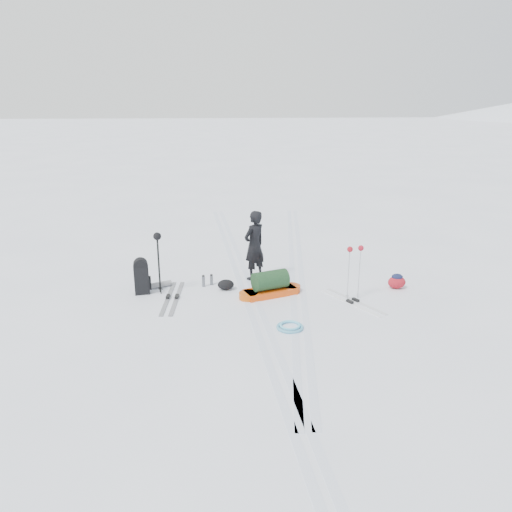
% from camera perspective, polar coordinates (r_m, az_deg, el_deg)
% --- Properties ---
extents(ground, '(200.00, 200.00, 0.00)m').
position_cam_1_polar(ground, '(11.50, -0.66, -4.71)').
color(ground, white).
rests_on(ground, ground).
extents(snow_hill_backdrop, '(359.50, 192.00, 162.45)m').
position_cam_1_polar(snow_hill_backdrop, '(135.54, 25.13, -16.93)').
color(snow_hill_backdrop, white).
rests_on(snow_hill_backdrop, ground).
extents(ski_tracks, '(3.38, 17.97, 0.01)m').
position_cam_1_polar(ski_tracks, '(12.37, 1.87, -3.05)').
color(ski_tracks, silver).
rests_on(ski_tracks, ground).
extents(skier, '(0.76, 0.74, 1.76)m').
position_cam_1_polar(skier, '(12.35, -0.19, 1.21)').
color(skier, black).
rests_on(skier, ground).
extents(pulk_sled, '(1.60, 0.93, 0.59)m').
position_cam_1_polar(pulk_sled, '(11.54, 1.64, -3.43)').
color(pulk_sled, '#E2490D').
rests_on(pulk_sled, ground).
extents(expedition_rucksack, '(0.84, 0.67, 0.86)m').
position_cam_1_polar(expedition_rucksack, '(11.90, -12.69, -2.33)').
color(expedition_rucksack, black).
rests_on(expedition_rucksack, ground).
extents(ski_poles_black, '(0.18, 0.21, 1.47)m').
position_cam_1_polar(ski_poles_black, '(11.56, -11.18, 1.38)').
color(ski_poles_black, black).
rests_on(ski_poles_black, ground).
extents(ski_poles_silver, '(0.39, 0.20, 1.26)m').
position_cam_1_polar(ski_poles_silver, '(11.25, 11.26, 0.13)').
color(ski_poles_silver, '#BBBEC2').
rests_on(ski_poles_silver, ground).
extents(touring_skis_grey, '(0.44, 2.02, 0.07)m').
position_cam_1_polar(touring_skis_grey, '(11.59, -9.52, -4.71)').
color(touring_skis_grey, '#919399').
rests_on(touring_skis_grey, ground).
extents(touring_skis_white, '(1.13, 1.71, 0.07)m').
position_cam_1_polar(touring_skis_white, '(11.41, 10.99, -5.16)').
color(touring_skis_white, white).
rests_on(touring_skis_white, ground).
extents(rope_coil, '(0.69, 0.69, 0.07)m').
position_cam_1_polar(rope_coil, '(10.05, 3.90, -8.03)').
color(rope_coil, '#50A2C3').
rests_on(rope_coil, ground).
extents(small_daypack, '(0.53, 0.50, 0.36)m').
position_cam_1_polar(small_daypack, '(12.43, 15.79, -2.80)').
color(small_daypack, maroon).
rests_on(small_daypack, ground).
extents(thermos_pair, '(0.28, 0.19, 0.29)m').
position_cam_1_polar(thermos_pair, '(12.18, -5.58, -2.80)').
color(thermos_pair, slate).
rests_on(thermos_pair, ground).
extents(stuff_sack, '(0.43, 0.35, 0.24)m').
position_cam_1_polar(stuff_sack, '(11.92, -3.47, -3.29)').
color(stuff_sack, black).
rests_on(stuff_sack, ground).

